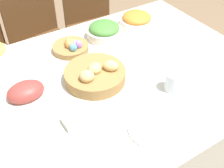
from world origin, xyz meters
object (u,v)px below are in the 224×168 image
Objects in this scene: fork at (127,143)px; drinking_cup at (173,82)px; egg_basket at (71,47)px; chair_far_center at (41,37)px; bread_basket at (95,74)px; knife at (182,114)px; butter_dish at (77,119)px; green_salad_bowl at (104,31)px; ham_platter at (26,93)px; dinner_plate at (156,127)px; spoon at (187,111)px; carrot_bowl at (137,20)px; chair_far_right at (94,21)px.

drinking_cup is at bearing 23.99° from fork.
egg_basket is 1.11× the size of fork.
bread_basket is (-0.02, -0.91, 0.26)m from chair_far_center.
drinking_cup is (0.28, -0.26, 0.01)m from bread_basket.
drinking_cup is at bearing 65.61° from knife.
knife is 0.46m from butter_dish.
knife is (0.20, -0.71, -0.02)m from egg_basket.
drinking_cup is (0.03, -0.58, 0.00)m from green_salad_bowl.
fork is at bearing -178.70° from knife.
ham_platter is 1.12× the size of dinner_plate.
egg_basket is 0.85× the size of dinner_plate.
egg_basket is 2.18× the size of drinking_cup.
spoon is at bearing -59.74° from bread_basket.
ham_platter is 1.25× the size of carrot_bowl.
ham_platter is 0.70m from drinking_cup.
chair_far_right is 1.06m from bread_basket.
chair_far_right is 0.63m from carrot_bowl.
chair_far_right is 3.08× the size of bread_basket.
fork is at bearing -127.97° from carrot_bowl.
chair_far_right is 5.09× the size of fork.
green_salad_bowl is at bearing 52.81° from bread_basket.
carrot_bowl is at bearing 4.48° from egg_basket.
butter_dish is (-0.49, 0.06, -0.03)m from drinking_cup.
green_salad_bowl is 0.76m from dinner_plate.
carrot_bowl is 0.81m from knife.
drinking_cup is (0.07, 0.15, 0.04)m from knife.
fork is (0.25, -0.48, -0.03)m from ham_platter.
egg_basket is 0.71m from dinner_plate.
fork is 1.00× the size of spoon.
dinner_plate is (0.40, -0.48, -0.02)m from ham_platter.
drinking_cup reaches higher than dinner_plate.
butter_dish reaches higher than fork.
ham_platter is 1.46× the size of knife.
dinner_plate is at bearing 1.30° from fork.
egg_basket is at bearing 66.92° from butter_dish.
drinking_cup is (0.37, 0.15, 0.04)m from fork.
butter_dish is at bearing -135.32° from bread_basket.
chair_far_center reaches higher than spoon.
dinner_plate is 1.97× the size of butter_dish.
spoon is (-0.26, -0.75, -0.04)m from carrot_bowl.
bread_basket is at bearing -97.19° from chair_far_center.
chair_far_right is 1.21m from ham_platter.
butter_dish is at bearing -113.08° from egg_basket.
bread_basket is 1.65× the size of knife.
dinner_plate is at bearing -145.16° from drinking_cup.
chair_far_center is at bearing 102.90° from drinking_cup.
dinner_plate is 0.15m from fork.
bread_basket is 0.29m from butter_dish.
chair_far_center is 3.08× the size of bread_basket.
ham_platter is (-0.82, -0.84, 0.26)m from chair_far_right.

